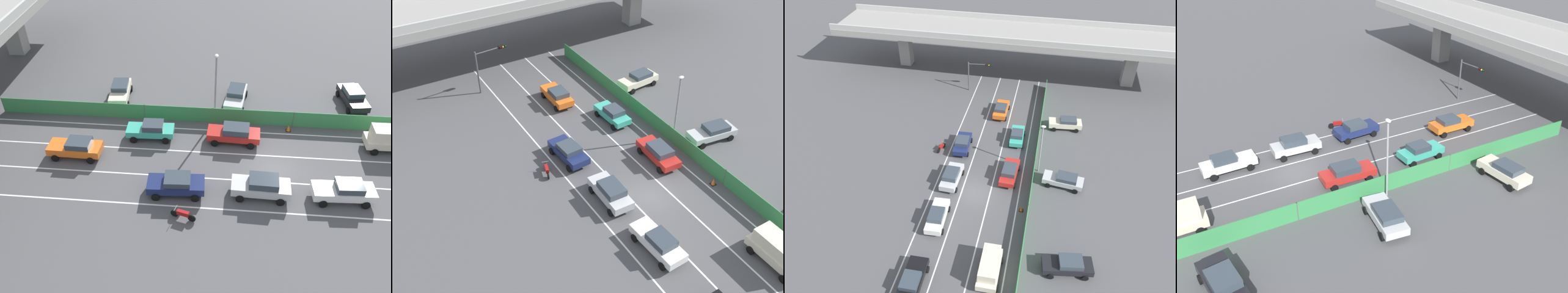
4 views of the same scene
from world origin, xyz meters
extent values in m
plane|color=#4C4C4F|center=(0.00, 0.00, 0.00)|extent=(300.00, 300.00, 0.00)
cube|color=silver|center=(-4.91, 5.01, 0.00)|extent=(0.14, 46.01, 0.01)
cube|color=silver|center=(-1.64, 5.01, 0.00)|extent=(0.14, 46.01, 0.01)
cube|color=silver|center=(1.64, 5.01, 0.00)|extent=(0.14, 46.01, 0.01)
cube|color=silver|center=(4.91, 5.01, 0.00)|extent=(0.14, 46.01, 0.01)
cube|color=gray|center=(0.00, 30.01, 6.98)|extent=(59.54, 10.18, 0.96)
cube|color=#B2B2AD|center=(0.00, 25.13, 7.91)|extent=(59.54, 0.30, 0.90)
cube|color=#B2B2AD|center=(0.00, 34.90, 7.91)|extent=(59.54, 0.30, 0.90)
cube|color=gray|center=(-19.05, 30.01, 3.25)|extent=(1.91, 1.91, 6.51)
cube|color=gray|center=(19.05, 30.01, 3.25)|extent=(1.91, 1.91, 6.51)
cube|color=#338447|center=(6.22, 5.01, 0.79)|extent=(0.06, 42.01, 1.58)
cylinder|color=#4C514C|center=(6.22, -2.00, 0.79)|extent=(0.10, 0.10, 1.58)
cylinder|color=#4C514C|center=(6.22, 12.01, 0.79)|extent=(0.10, 0.10, 1.58)
cylinder|color=#4C514C|center=(6.22, 26.01, 0.79)|extent=(0.10, 0.10, 1.58)
cube|color=#B7BABC|center=(-3.13, 1.34, 0.82)|extent=(1.95, 4.52, 0.67)
cube|color=#333D47|center=(-3.14, 1.15, 1.44)|extent=(1.67, 2.26, 0.58)
cylinder|color=black|center=(-3.99, 2.88, 0.32)|extent=(0.24, 0.65, 0.64)
cylinder|color=black|center=(-2.18, 2.83, 0.32)|extent=(0.24, 0.65, 0.64)
cylinder|color=black|center=(-4.08, -0.15, 0.32)|extent=(0.24, 0.65, 0.64)
cylinder|color=black|center=(-2.27, -0.21, 0.32)|extent=(0.24, 0.65, 0.64)
cube|color=white|center=(-3.06, -4.86, 0.81)|extent=(1.93, 4.73, 0.66)
cube|color=#333D47|center=(-3.05, -5.22, 1.40)|extent=(1.60, 2.04, 0.52)
cylinder|color=black|center=(-3.99, -3.31, 0.32)|extent=(0.25, 0.65, 0.64)
cylinder|color=black|center=(-2.28, -3.24, 0.32)|extent=(0.25, 0.65, 0.64)
cylinder|color=black|center=(-3.85, -6.48, 0.32)|extent=(0.25, 0.65, 0.64)
cylinder|color=black|center=(-2.13, -6.40, 0.32)|extent=(0.25, 0.65, 0.64)
cube|color=black|center=(-3.11, -12.62, 0.78)|extent=(1.94, 4.71, 0.60)
cube|color=#333D47|center=(-3.10, -13.06, 1.32)|extent=(1.65, 1.95, 0.47)
cylinder|color=black|center=(-4.06, -11.06, 0.32)|extent=(0.24, 0.65, 0.64)
cylinder|color=black|center=(-2.24, -11.01, 0.32)|extent=(0.24, 0.65, 0.64)
cube|color=orange|center=(0.25, 16.90, 0.81)|extent=(1.86, 4.51, 0.66)
cube|color=#333D47|center=(0.24, 16.47, 1.39)|extent=(1.61, 2.03, 0.50)
cylinder|color=black|center=(-0.63, 18.43, 0.32)|extent=(0.23, 0.64, 0.64)
cylinder|color=black|center=(1.17, 18.41, 0.32)|extent=(0.23, 0.64, 0.64)
cylinder|color=black|center=(-0.67, 15.38, 0.32)|extent=(0.23, 0.64, 0.64)
cylinder|color=black|center=(1.12, 15.36, 0.32)|extent=(0.23, 0.64, 0.64)
cube|color=red|center=(3.41, 3.51, 0.79)|extent=(1.99, 4.72, 0.61)
cube|color=#333D47|center=(3.40, 3.31, 1.38)|extent=(1.66, 2.34, 0.57)
cylinder|color=black|center=(2.60, 5.13, 0.32)|extent=(0.25, 0.65, 0.64)
cylinder|color=black|center=(4.37, 5.05, 0.32)|extent=(0.25, 0.65, 0.64)
cylinder|color=black|center=(2.45, 1.98, 0.32)|extent=(0.25, 0.65, 0.64)
cylinder|color=black|center=(4.22, 1.90, 0.32)|extent=(0.25, 0.65, 0.64)
cube|color=navy|center=(-3.41, 7.80, 0.80)|extent=(2.07, 4.48, 0.64)
cube|color=#333D47|center=(-3.40, 7.68, 1.36)|extent=(1.72, 2.06, 0.47)
cylinder|color=black|center=(-4.40, 9.24, 0.32)|extent=(0.25, 0.65, 0.64)
cylinder|color=black|center=(-2.57, 9.34, 0.32)|extent=(0.25, 0.65, 0.64)
cylinder|color=black|center=(-4.25, 6.26, 0.32)|extent=(0.25, 0.65, 0.64)
cylinder|color=black|center=(-2.41, 6.36, 0.32)|extent=(0.25, 0.65, 0.64)
cube|color=teal|center=(3.36, 10.96, 0.77)|extent=(1.85, 4.26, 0.58)
cube|color=#333D47|center=(3.37, 10.68, 1.33)|extent=(1.57, 1.88, 0.53)
cylinder|color=black|center=(2.45, 12.36, 0.32)|extent=(0.24, 0.65, 0.64)
cylinder|color=black|center=(4.16, 12.42, 0.32)|extent=(0.24, 0.65, 0.64)
cylinder|color=black|center=(2.55, 9.50, 0.32)|extent=(0.24, 0.65, 0.64)
cylinder|color=black|center=(4.26, 9.56, 0.32)|extent=(0.24, 0.65, 0.64)
cube|color=beige|center=(3.51, -10.12, 0.81)|extent=(1.89, 4.46, 0.66)
cube|color=beige|center=(3.51, -10.12, 1.67)|extent=(1.66, 3.66, 1.06)
cylinder|color=black|center=(2.57, -8.61, 0.32)|extent=(0.23, 0.64, 0.64)
cylinder|color=black|center=(4.41, -8.60, 0.32)|extent=(0.23, 0.64, 0.64)
cylinder|color=black|center=(2.60, -11.63, 0.32)|extent=(0.23, 0.64, 0.64)
cylinder|color=black|center=(4.44, -11.62, 0.32)|extent=(0.23, 0.64, 0.64)
cylinder|color=black|center=(-5.88, 7.61, 0.30)|extent=(0.26, 0.60, 0.60)
cylinder|color=black|center=(-6.25, 6.32, 0.30)|extent=(0.26, 0.60, 0.60)
cube|color=maroon|center=(-6.06, 6.97, 0.58)|extent=(0.52, 0.96, 0.36)
cylinder|color=#B2B2B2|center=(-5.91, 7.51, 0.92)|extent=(0.58, 0.19, 0.03)
cube|color=black|center=(10.53, -8.29, 0.79)|extent=(4.90, 2.50, 0.63)
cube|color=#333D47|center=(10.80, -8.25, 1.38)|extent=(2.39, 1.91, 0.55)
cylinder|color=black|center=(9.09, -9.43, 0.32)|extent=(0.67, 0.31, 0.64)
cylinder|color=black|center=(8.82, -7.61, 0.32)|extent=(0.67, 0.31, 0.64)
cylinder|color=black|center=(12.24, -8.96, 0.32)|extent=(0.67, 0.31, 0.64)
cylinder|color=black|center=(11.97, -7.15, 0.32)|extent=(0.67, 0.31, 0.64)
cube|color=#B2B5B7|center=(9.70, 3.41, 0.77)|extent=(4.83, 2.40, 0.59)
cube|color=#333D47|center=(10.11, 3.36, 1.31)|extent=(2.47, 1.89, 0.48)
cylinder|color=black|center=(8.03, 2.70, 0.32)|extent=(0.66, 0.30, 0.64)
cylinder|color=black|center=(8.26, 4.52, 0.32)|extent=(0.66, 0.30, 0.64)
cylinder|color=black|center=(11.15, 2.31, 0.32)|extent=(0.66, 0.30, 0.64)
cylinder|color=black|center=(11.38, 4.12, 0.32)|extent=(0.66, 0.30, 0.64)
cube|color=beige|center=(9.55, 15.15, 0.82)|extent=(4.63, 2.21, 0.68)
cube|color=#333D47|center=(9.93, 15.18, 1.40)|extent=(2.34, 1.78, 0.48)
cylinder|color=black|center=(8.11, 14.11, 0.32)|extent=(0.66, 0.28, 0.64)
cylinder|color=black|center=(7.94, 15.90, 0.32)|extent=(0.66, 0.28, 0.64)
cylinder|color=black|center=(11.15, 14.40, 0.32)|extent=(0.66, 0.28, 0.64)
cylinder|color=black|center=(10.98, 16.18, 0.32)|extent=(0.66, 0.28, 0.64)
cylinder|color=#47474C|center=(-6.03, 22.90, 2.46)|extent=(0.18, 0.18, 4.92)
cylinder|color=#47474C|center=(-4.26, 23.08, 4.62)|extent=(3.55, 0.48, 0.12)
cube|color=black|center=(-2.85, 23.23, 4.62)|extent=(0.98, 0.38, 0.32)
sphere|color=#390706|center=(-3.13, 23.04, 4.62)|extent=(0.20, 0.20, 0.20)
sphere|color=#EFA319|center=(-2.83, 23.07, 4.62)|extent=(0.20, 0.20, 0.20)
sphere|color=black|center=(-2.54, 23.10, 4.62)|extent=(0.20, 0.20, 0.20)
cylinder|color=gray|center=(6.70, 5.36, 3.24)|extent=(0.16, 0.16, 6.49)
ellipsoid|color=silver|center=(6.70, 5.36, 6.67)|extent=(0.60, 0.36, 0.28)
cone|color=orange|center=(5.45, -1.57, 0.31)|extent=(0.36, 0.36, 0.63)
cube|color=black|center=(5.45, -1.57, 0.01)|extent=(0.47, 0.47, 0.03)
camera|label=1|loc=(-26.32, 4.26, 23.20)|focal=38.42mm
camera|label=2|loc=(-19.73, -22.78, 27.89)|focal=44.92mm
camera|label=3|loc=(6.98, -31.32, 32.18)|focal=36.07mm
camera|label=4|loc=(30.84, -9.39, 20.44)|focal=39.49mm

